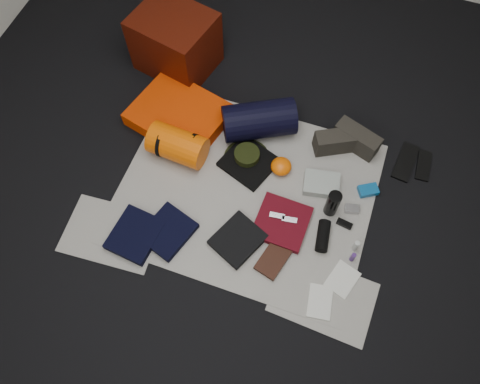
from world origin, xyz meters
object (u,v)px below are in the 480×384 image
(sleeping_pad, at_px, (179,115))
(compact_camera, at_px, (352,209))
(water_bottle, at_px, (333,204))
(navy_duffel, at_px, (259,120))
(stuff_sack, at_px, (178,145))
(paperback_book, at_px, (273,260))
(red_cabinet, at_px, (175,42))

(sleeping_pad, relative_size, compact_camera, 6.66)
(water_bottle, height_order, compact_camera, water_bottle)
(navy_duffel, bearing_deg, water_bottle, -62.88)
(sleeping_pad, height_order, navy_duffel, navy_duffel)
(stuff_sack, relative_size, paperback_book, 1.70)
(red_cabinet, distance_m, sleeping_pad, 0.54)
(red_cabinet, bearing_deg, stuff_sack, -54.24)
(paperback_book, bearing_deg, navy_duffel, 128.41)
(paperback_book, bearing_deg, water_bottle, 75.77)
(sleeping_pad, relative_size, stuff_sack, 1.64)
(stuff_sack, xyz_separation_m, paperback_book, (0.82, -0.51, -0.09))
(red_cabinet, height_order, navy_duffel, red_cabinet)
(stuff_sack, height_order, navy_duffel, navy_duffel)
(stuff_sack, bearing_deg, paperback_book, -31.60)
(navy_duffel, distance_m, paperback_book, 0.95)
(paperback_book, bearing_deg, stuff_sack, 163.07)
(red_cabinet, relative_size, sleeping_pad, 0.86)
(red_cabinet, xyz_separation_m, water_bottle, (1.38, -0.81, -0.11))
(red_cabinet, xyz_separation_m, stuff_sack, (0.31, -0.74, -0.10))
(sleeping_pad, xyz_separation_m, navy_duffel, (0.55, 0.10, 0.07))
(navy_duffel, xyz_separation_m, water_bottle, (0.62, -0.43, -0.02))
(red_cabinet, xyz_separation_m, sleeping_pad, (0.21, -0.48, -0.16))
(compact_camera, bearing_deg, water_bottle, -173.49)
(stuff_sack, bearing_deg, sleeping_pad, 111.88)
(sleeping_pad, distance_m, navy_duffel, 0.56)
(stuff_sack, xyz_separation_m, compact_camera, (1.19, -0.02, -0.09))
(water_bottle, bearing_deg, sleeping_pad, 164.22)
(water_bottle, xyz_separation_m, paperback_book, (-0.24, -0.44, -0.09))
(sleeping_pad, xyz_separation_m, compact_camera, (1.30, -0.28, -0.04))
(red_cabinet, distance_m, navy_duffel, 0.85)
(water_bottle, bearing_deg, red_cabinet, 149.61)
(stuff_sack, distance_m, water_bottle, 1.07)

